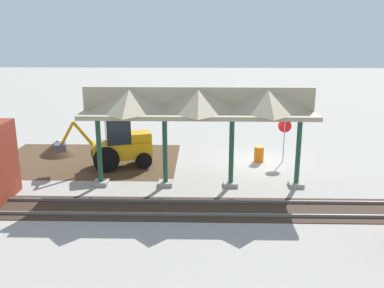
# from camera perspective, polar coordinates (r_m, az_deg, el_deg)

# --- Properties ---
(ground_plane) EXTENTS (120.00, 120.00, 0.00)m
(ground_plane) POSITION_cam_1_polar(r_m,az_deg,el_deg) (25.45, 9.04, -2.26)
(ground_plane) COLOR #9E998E
(dirt_work_zone) EXTENTS (10.42, 7.00, 0.01)m
(dirt_work_zone) POSITION_cam_1_polar(r_m,az_deg,el_deg) (26.00, -13.56, -2.12)
(dirt_work_zone) COLOR #4C3823
(dirt_work_zone) RESTS_ON ground
(platform_canopy) EXTENTS (10.89, 3.20, 4.90)m
(platform_canopy) POSITION_cam_1_polar(r_m,az_deg,el_deg) (20.25, 0.85, 5.50)
(platform_canopy) COLOR #9E998E
(platform_canopy) RESTS_ON ground
(rail_tracks) EXTENTS (60.00, 2.58, 0.15)m
(rail_tracks) POSITION_cam_1_polar(r_m,az_deg,el_deg) (18.96, 11.77, -8.56)
(rail_tracks) COLOR slate
(rail_tracks) RESTS_ON ground
(stop_sign) EXTENTS (0.75, 0.18, 2.50)m
(stop_sign) POSITION_cam_1_polar(r_m,az_deg,el_deg) (25.18, 12.23, 1.66)
(stop_sign) COLOR gray
(stop_sign) RESTS_ON ground
(backhoe) EXTENTS (5.25, 2.74, 2.82)m
(backhoe) POSITION_cam_1_polar(r_m,az_deg,el_deg) (24.09, -9.67, -0.15)
(backhoe) COLOR orange
(backhoe) RESTS_ON ground
(dirt_mound) EXTENTS (4.51, 4.51, 1.83)m
(dirt_mound) POSITION_cam_1_polar(r_m,az_deg,el_deg) (27.66, -17.41, -1.36)
(dirt_mound) COLOR #4C3823
(dirt_mound) RESTS_ON ground
(traffic_barrel) EXTENTS (0.56, 0.56, 0.90)m
(traffic_barrel) POSITION_cam_1_polar(r_m,az_deg,el_deg) (25.20, 8.91, -1.36)
(traffic_barrel) COLOR orange
(traffic_barrel) RESTS_ON ground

